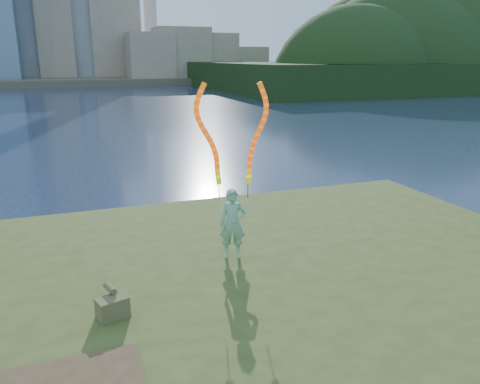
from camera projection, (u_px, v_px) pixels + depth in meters
name	position (u px, v px, depth m)	size (l,w,h in m)	color
ground	(159.00, 324.00, 8.68)	(320.00, 320.00, 0.00)	#192640
far_shore	(70.00, 79.00, 94.20)	(320.00, 40.00, 1.20)	#4C4637
wooded_hill	(431.00, 85.00, 82.44)	(78.00, 50.00, 63.00)	black
woman_with_ribbons	(233.00, 189.00, 9.32)	(1.88, 0.67, 3.85)	#187645
canvas_bag	(112.00, 306.00, 7.39)	(0.54, 0.61, 0.45)	#414426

